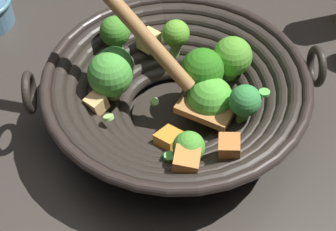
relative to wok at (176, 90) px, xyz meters
The scene contains 2 objects.
ground_plane 0.06m from the wok, behind, with size 4.00×4.00×0.00m, color #332D28.
wok is the anchor object (origin of this frame).
Camera 1 is at (-0.44, 0.07, 0.52)m, focal length 53.86 mm.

